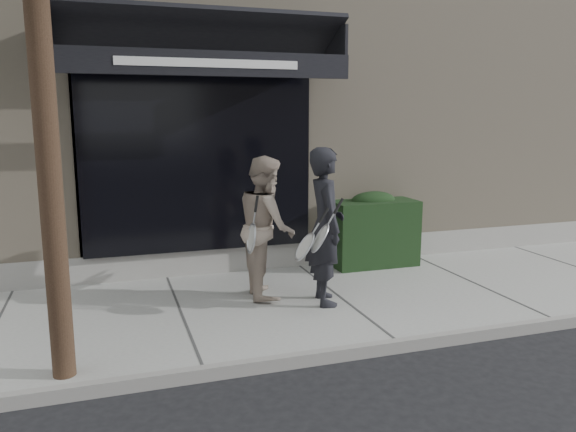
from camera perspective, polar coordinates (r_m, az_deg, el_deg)
name	(u,v)px	position (r m, az deg, el deg)	size (l,w,h in m)	color
ground	(338,304)	(7.34, 5.08, -8.92)	(80.00, 80.00, 0.00)	black
sidewalk	(338,300)	(7.32, 5.09, -8.47)	(20.00, 3.00, 0.12)	gray
curb	(397,346)	(6.02, 11.05, -12.79)	(20.00, 0.10, 0.14)	gray
building_facade	(243,98)	(11.65, -4.58, 11.89)	(14.30, 8.04, 5.64)	tan
hedge	(372,230)	(8.71, 8.58, -1.42)	(1.30, 0.70, 1.14)	black
pedestrian_front	(325,226)	(6.79, 3.80, -1.07)	(0.74, 0.91, 1.91)	black
pedestrian_back	(266,227)	(7.08, -2.22, -1.08)	(0.76, 0.93, 1.79)	#B19E8D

